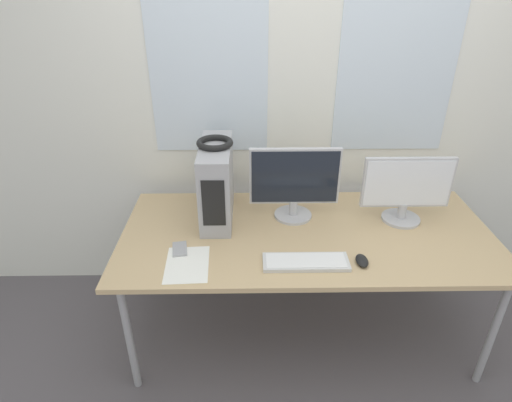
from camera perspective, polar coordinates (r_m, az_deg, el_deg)
name	(u,v)px	position (r m, az deg, el deg)	size (l,w,h in m)	color
ground_plane	(310,394)	(2.54, 7.17, -24.22)	(14.00, 14.00, 0.00)	#565156
wall_back	(301,92)	(2.68, 6.02, 14.21)	(8.00, 0.07, 2.70)	silver
desk	(307,238)	(2.40, 6.77, -4.96)	(2.04, 0.94, 0.74)	tan
pc_tower	(217,182)	(2.42, -5.26, 2.53)	(0.17, 0.50, 0.44)	#9E9EA3
headphones	(215,143)	(2.33, -5.52, 7.74)	(0.20, 0.20, 0.03)	black
monitor_main	(294,182)	(2.41, 5.15, 2.50)	(0.51, 0.22, 0.42)	#B7B7BC
monitor_right_near	(406,189)	(2.51, 19.40, 1.56)	(0.50, 0.22, 0.39)	#B7B7BC
keyboard	(306,262)	(2.13, 6.66, -8.07)	(0.42, 0.14, 0.02)	silver
mouse	(362,261)	(2.18, 13.94, -7.71)	(0.06, 0.11, 0.03)	black
cell_phone	(180,249)	(2.25, -10.14, -6.33)	(0.09, 0.14, 0.01)	#99999E
paper_sheet_left	(187,264)	(2.15, -9.17, -8.33)	(0.22, 0.31, 0.00)	white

